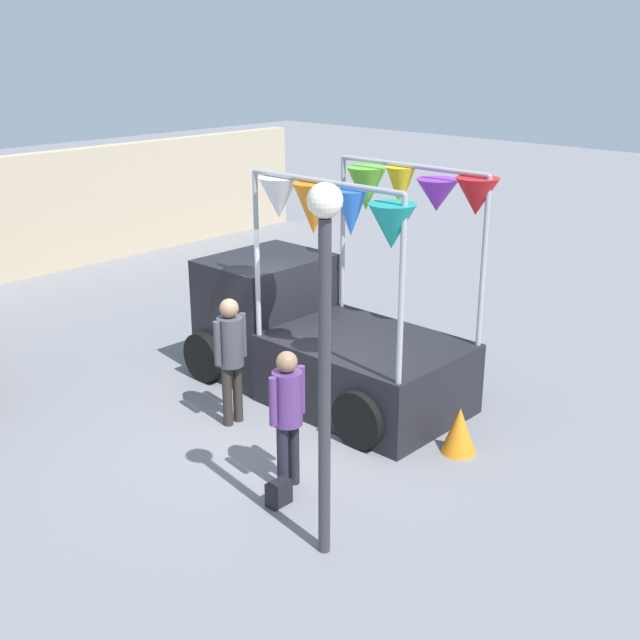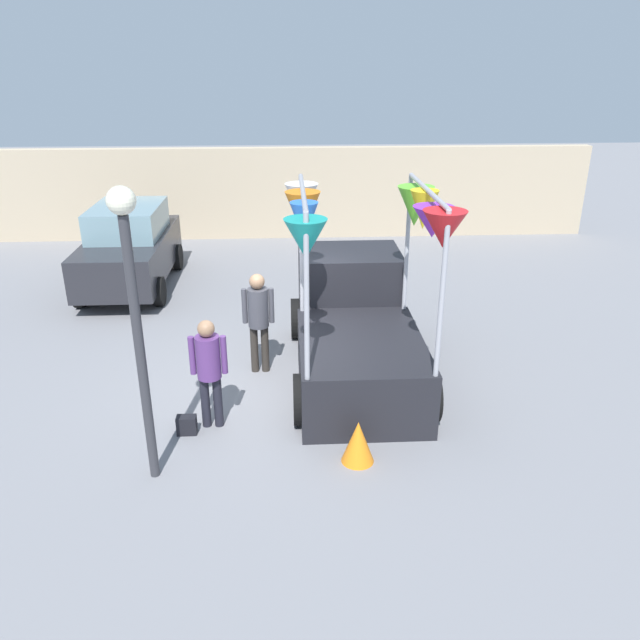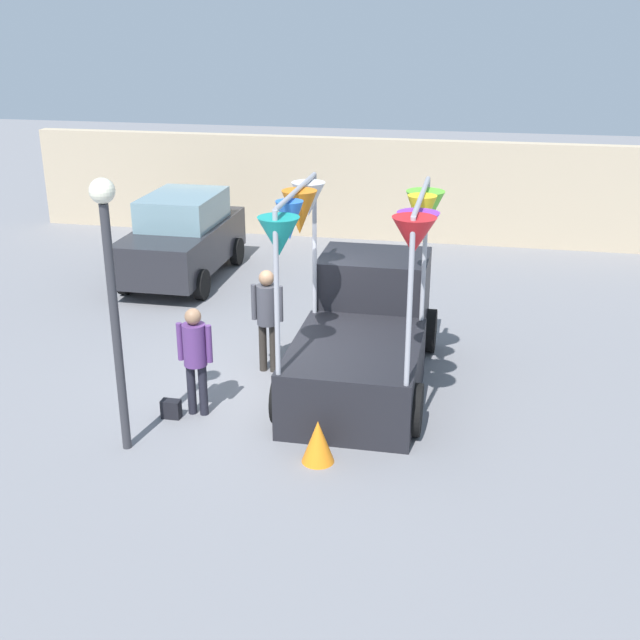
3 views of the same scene
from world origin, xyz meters
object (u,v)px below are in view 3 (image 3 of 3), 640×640
Objects in this scene: person_vendor at (267,311)px; handbag at (171,409)px; folded_kite_bundle_tangerine at (318,441)px; parked_car at (183,237)px; person_customer at (195,351)px; vendor_truck at (365,324)px; street_lamp at (111,278)px.

handbag is (-0.98, -1.89, -0.92)m from person_vendor.
parked_car is at bearing 122.24° from folded_kite_bundle_tangerine.
parked_car is at bearing 111.98° from person_customer.
street_lamp is (-2.87, -2.83, 1.49)m from vendor_truck.
street_lamp is at bearing -118.84° from person_customer.
parked_car is (-4.73, 4.46, -0.02)m from vendor_truck.
parked_car is 2.40× the size of person_customer.
parked_car is 2.29× the size of person_vendor.
vendor_truck reaches higher than handbag.
parked_car is 6.67× the size of folded_kite_bundle_tangerine.
vendor_truck is at bearing 44.62° from street_lamp.
street_lamp reaches higher than vendor_truck.
folded_kite_bundle_tangerine is (2.02, -0.98, -0.71)m from person_customer.
person_vendor is 3.10m from folded_kite_bundle_tangerine.
vendor_truck is 2.48× the size of person_customer.
vendor_truck is 1.61m from person_vendor.
person_vendor is 0.47× the size of street_lamp.
person_customer is at bearing -110.56° from person_vendor.
parked_car is 6.75m from handbag.
person_vendor is 2.92× the size of folded_kite_bundle_tangerine.
folded_kite_bundle_tangerine is at bearing -25.92° from person_customer.
person_customer is 0.45× the size of street_lamp.
vendor_truck is 2.81m from person_customer.
vendor_truck is at bearing 36.12° from handbag.
person_customer is 1.94m from street_lamp.
person_vendor is at bearing 62.50° from handbag.
folded_kite_bundle_tangerine is (2.65, 0.16, -2.15)m from street_lamp.
street_lamp reaches higher than handbag.
handbag is at bearing 73.50° from street_lamp.
parked_car is 6.64m from person_customer.
folded_kite_bundle_tangerine is (2.37, -0.78, 0.16)m from handbag.
vendor_truck is 14.77× the size of handbag.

